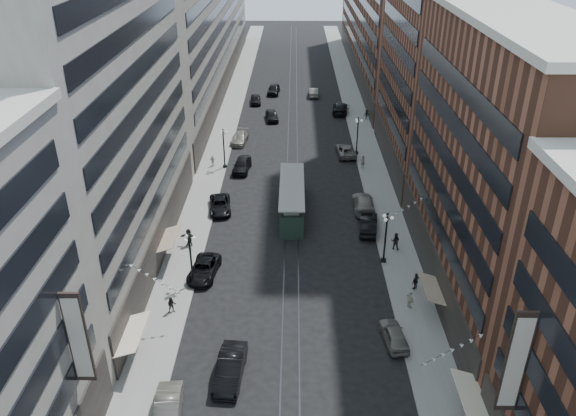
{
  "coord_description": "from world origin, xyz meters",
  "views": [
    {
      "loc": [
        0.19,
        -15.04,
        31.26
      ],
      "look_at": [
        -0.36,
        34.16,
        5.0
      ],
      "focal_mm": 35.0,
      "sensor_mm": 36.0,
      "label": 1
    }
  ],
  "objects_px": {
    "pedestrian_2": "(172,305)",
    "car_8": "(240,138)",
    "car_10": "(368,224)",
    "car_extra_0": "(274,89)",
    "car_2": "(204,269)",
    "car_12": "(340,108)",
    "car_9": "(256,99)",
    "pedestrian_5": "(189,237)",
    "car_extra_1": "(363,203)",
    "car_7": "(220,205)",
    "car_extra_2": "(242,165)",
    "lamppost_se_mid": "(357,134)",
    "car_11": "(346,150)",
    "pedestrian_9": "(367,114)",
    "lamppost_sw_far": "(191,257)",
    "car_13": "(272,115)",
    "pedestrian_extra_1": "(349,108)",
    "car_1": "(168,411)",
    "lamppost_sw_mid": "(224,147)",
    "streetcar": "(292,200)",
    "car_5": "(230,368)",
    "pedestrian_extra_0": "(416,281)",
    "car_14": "(314,92)",
    "pedestrian_4": "(410,300)",
    "pedestrian_6": "(213,161)",
    "car_4": "(394,335)",
    "pedestrian_7": "(395,241)",
    "pedestrian_8": "(362,161)"
  },
  "relations": [
    {
      "from": "car_7",
      "to": "car_extra_2",
      "type": "xyz_separation_m",
      "value": [
        1.6,
        11.33,
        0.16
      ]
    },
    {
      "from": "pedestrian_5",
      "to": "car_12",
      "type": "bearing_deg",
      "value": 84.0
    },
    {
      "from": "car_5",
      "to": "car_extra_0",
      "type": "xyz_separation_m",
      "value": [
        0.78,
        73.75,
        0.0
      ]
    },
    {
      "from": "car_9",
      "to": "pedestrian_6",
      "type": "xyz_separation_m",
      "value": [
        -4.08,
        -28.45,
        0.13
      ]
    },
    {
      "from": "pedestrian_9",
      "to": "car_9",
      "type": "bearing_deg",
      "value": 139.0
    },
    {
      "from": "car_5",
      "to": "car_7",
      "type": "distance_m",
      "value": 26.79
    },
    {
      "from": "pedestrian_extra_1",
      "to": "car_4",
      "type": "bearing_deg",
      "value": 152.14
    },
    {
      "from": "car_12",
      "to": "pedestrian_2",
      "type": "bearing_deg",
      "value": 76.81
    },
    {
      "from": "car_9",
      "to": "pedestrian_9",
      "type": "bearing_deg",
      "value": -29.54
    },
    {
      "from": "car_13",
      "to": "pedestrian_2",
      "type": "bearing_deg",
      "value": -105.17
    },
    {
      "from": "pedestrian_5",
      "to": "pedestrian_6",
      "type": "relative_size",
      "value": 1.28
    },
    {
      "from": "pedestrian_2",
      "to": "pedestrian_9",
      "type": "xyz_separation_m",
      "value": [
        22.68,
        51.19,
        0.08
      ]
    },
    {
      "from": "car_9",
      "to": "pedestrian_5",
      "type": "xyz_separation_m",
      "value": [
        -3.9,
        -49.04,
        0.34
      ]
    },
    {
      "from": "pedestrian_4",
      "to": "car_11",
      "type": "bearing_deg",
      "value": -17.47
    },
    {
      "from": "lamppost_sw_mid",
      "to": "pedestrian_2",
      "type": "xyz_separation_m",
      "value": [
        -1.14,
        -31.21,
        -2.16
      ]
    },
    {
      "from": "car_12",
      "to": "car_7",
      "type": "bearing_deg",
      "value": 70.71
    },
    {
      "from": "car_14",
      "to": "car_4",
      "type": "bearing_deg",
      "value": 94.61
    },
    {
      "from": "pedestrian_2",
      "to": "car_14",
      "type": "distance_m",
      "value": 66.35
    },
    {
      "from": "pedestrian_2",
      "to": "pedestrian_extra_1",
      "type": "relative_size",
      "value": 0.98
    },
    {
      "from": "lamppost_se_mid",
      "to": "car_11",
      "type": "relative_size",
      "value": 1.02
    },
    {
      "from": "car_14",
      "to": "pedestrian_extra_1",
      "type": "distance_m",
      "value": 11.7
    },
    {
      "from": "pedestrian_6",
      "to": "lamppost_sw_mid",
      "type": "bearing_deg",
      "value": 142.65
    },
    {
      "from": "car_10",
      "to": "car_extra_0",
      "type": "xyz_separation_m",
      "value": [
        -12.12,
        51.75,
        0.05
      ]
    },
    {
      "from": "car_1",
      "to": "car_9",
      "type": "relative_size",
      "value": 1.1
    },
    {
      "from": "lamppost_sw_mid",
      "to": "pedestrian_7",
      "type": "xyz_separation_m",
      "value": [
        19.89,
        -20.63,
        -2.01
      ]
    },
    {
      "from": "pedestrian_2",
      "to": "car_8",
      "type": "bearing_deg",
      "value": 74.47
    },
    {
      "from": "lamppost_sw_mid",
      "to": "streetcar",
      "type": "bearing_deg",
      "value": -53.67
    },
    {
      "from": "car_extra_2",
      "to": "pedestrian_extra_0",
      "type": "distance_m",
      "value": 32.37
    },
    {
      "from": "car_8",
      "to": "car_11",
      "type": "xyz_separation_m",
      "value": [
        15.66,
        -4.73,
        -0.02
      ]
    },
    {
      "from": "lamppost_sw_mid",
      "to": "pedestrian_5",
      "type": "relative_size",
      "value": 2.86
    },
    {
      "from": "car_1",
      "to": "pedestrian_extra_1",
      "type": "relative_size",
      "value": 3.11
    },
    {
      "from": "lamppost_sw_far",
      "to": "pedestrian_2",
      "type": "height_order",
      "value": "lamppost_sw_far"
    },
    {
      "from": "lamppost_sw_far",
      "to": "car_extra_0",
      "type": "bearing_deg",
      "value": 84.95
    },
    {
      "from": "pedestrian_8",
      "to": "car_extra_1",
      "type": "xyz_separation_m",
      "value": [
        -1.1,
        -11.72,
        -0.24
      ]
    },
    {
      "from": "car_12",
      "to": "car_extra_1",
      "type": "distance_m",
      "value": 35.52
    },
    {
      "from": "car_4",
      "to": "car_8",
      "type": "xyz_separation_m",
      "value": [
        -16.41,
        44.13,
        0.04
      ]
    },
    {
      "from": "lamppost_sw_far",
      "to": "car_13",
      "type": "relative_size",
      "value": 1.14
    },
    {
      "from": "car_5",
      "to": "lamppost_sw_far",
      "type": "bearing_deg",
      "value": 116.2
    },
    {
      "from": "lamppost_se_mid",
      "to": "car_1",
      "type": "height_order",
      "value": "lamppost_se_mid"
    },
    {
      "from": "lamppost_sw_far",
      "to": "car_4",
      "type": "xyz_separation_m",
      "value": [
        17.6,
        -7.64,
        -2.37
      ]
    },
    {
      "from": "car_9",
      "to": "pedestrian_5",
      "type": "height_order",
      "value": "pedestrian_5"
    },
    {
      "from": "car_7",
      "to": "pedestrian_7",
      "type": "xyz_separation_m",
      "value": [
        19.09,
        -8.44,
        0.36
      ]
    },
    {
      "from": "car_7",
      "to": "car_extra_2",
      "type": "distance_m",
      "value": 11.45
    },
    {
      "from": "car_1",
      "to": "car_13",
      "type": "distance_m",
      "value": 62.71
    },
    {
      "from": "car_2",
      "to": "car_12",
      "type": "xyz_separation_m",
      "value": [
        16.55,
        49.21,
        0.15
      ]
    },
    {
      "from": "lamppost_se_mid",
      "to": "car_13",
      "type": "bearing_deg",
      "value": 130.65
    },
    {
      "from": "car_5",
      "to": "pedestrian_extra_1",
      "type": "xyz_separation_m",
      "value": [
        14.16,
        62.12,
        0.05
      ]
    },
    {
      "from": "lamppost_sw_mid",
      "to": "pedestrian_6",
      "type": "height_order",
      "value": "lamppost_sw_mid"
    },
    {
      "from": "car_12",
      "to": "pedestrian_6",
      "type": "height_order",
      "value": "car_12"
    },
    {
      "from": "lamppost_sw_mid",
      "to": "car_9",
      "type": "bearing_deg",
      "value": 85.25
    }
  ]
}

